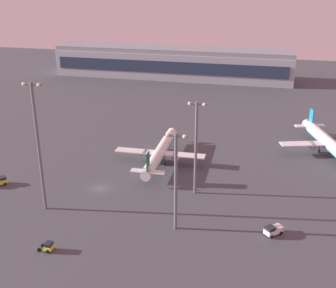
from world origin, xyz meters
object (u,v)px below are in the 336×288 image
Objects in this scene: maintenance_van at (273,230)px; apron_light_west at (196,142)px; airplane_near_gate at (329,143)px; apron_light_central at (176,175)px; airplane_terminal_side at (160,152)px; apron_light_east at (38,141)px; pushback_tug at (48,247)px.

apron_light_west reaches higher than maintenance_van.
airplane_near_gate is at bearing 44.29° from apron_light_west.
airplane_near_gate is at bearing 54.86° from apron_light_central.
apron_light_east is (-20.07, -33.35, 14.20)m from airplane_terminal_side.
apron_light_west is 17.80m from apron_light_central.
apron_light_west is 1.08× the size of apron_light_central.
maintenance_van is 24.63m from apron_light_central.
pushback_tug is 0.13× the size of apron_light_west.
apron_light_central is (-37.38, -53.11, 9.36)m from airplane_near_gate.
airplane_terminal_side is 46.57m from maintenance_van.
airplane_near_gate is at bearing 36.61° from apron_light_east.
maintenance_van is at bearing 7.01° from apron_light_central.
airplane_near_gate reaches higher than pushback_tug.
pushback_tug is (-60.92, -67.67, -2.76)m from airplane_near_gate.
apron_light_central is (23.54, 14.57, 12.12)m from pushback_tug.
airplane_terminal_side reaches higher than pushback_tug.
apron_light_central reaches higher than airplane_terminal_side.
airplane_terminal_side is 41.43m from apron_light_east.
apron_light_central is (32.70, -1.04, -4.44)m from apron_light_east.
maintenance_van is 28.39m from apron_light_west.
pushback_tug is 0.14× the size of apron_light_central.
apron_light_west reaches higher than apron_light_central.
apron_light_east is at bearing -122.68° from airplane_terminal_side.
airplane_near_gate is 12.45× the size of pushback_tug.
airplane_near_gate reaches higher than maintenance_van.
apron_light_central is at bearing -93.62° from apron_light_west.
airplane_near_gate is 1.23× the size of apron_light_east.
airplane_terminal_side is 8.11× the size of maintenance_van.
apron_light_central is at bearing 53.53° from maintenance_van.
apron_light_west is (24.66, 32.31, 13.09)m from pushback_tug.
airplane_near_gate is (50.01, 18.72, 0.40)m from airplane_terminal_side.
apron_light_east reaches higher than maintenance_van.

